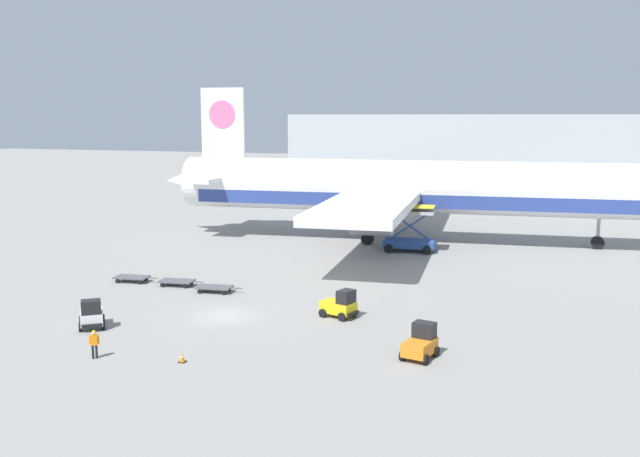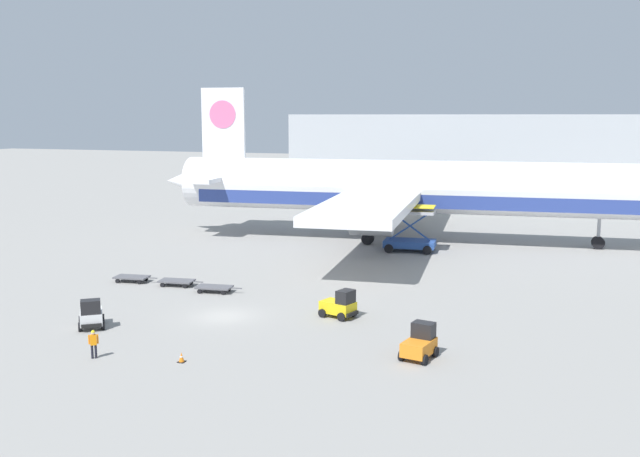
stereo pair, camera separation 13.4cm
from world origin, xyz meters
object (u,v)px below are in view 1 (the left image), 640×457
object	(u,v)px
airplane_main	(403,189)
baggage_dolly_second	(177,281)
baggage_tug_foreground	(421,343)
ground_crew_near	(94,342)
baggage_dolly_third	(215,287)
baggage_tug_mid	(92,315)
baggage_tug_far	(340,305)
traffic_cone_near	(182,358)
scissor_lift_loader	(410,233)
baggage_dolly_lead	(132,277)

from	to	relation	value
airplane_main	baggage_dolly_second	bearing A→B (deg)	-120.69
baggage_tug_foreground	ground_crew_near	size ratio (longest dim) A/B	1.59
baggage_dolly_second	ground_crew_near	xyz separation A→B (m)	(4.58, -17.11, 0.59)
airplane_main	baggage_dolly_third	xyz separation A→B (m)	(-8.95, -27.96, -5.45)
ground_crew_near	baggage_tug_mid	bearing A→B (deg)	-85.55
baggage_tug_far	baggage_dolly_second	world-z (taller)	baggage_tug_far
baggage_tug_foreground	traffic_cone_near	size ratio (longest dim) A/B	4.68
scissor_lift_loader	baggage_tug_far	size ratio (longest dim) A/B	1.99
baggage_tug_far	ground_crew_near	size ratio (longest dim) A/B	1.63
baggage_dolly_second	traffic_cone_near	distance (m)	18.72
airplane_main	baggage_dolly_second	distance (m)	30.44
scissor_lift_loader	baggage_tug_foreground	world-z (taller)	scissor_lift_loader
baggage_dolly_third	traffic_cone_near	distance (m)	16.18
baggage_dolly_third	airplane_main	bearing A→B (deg)	65.10
airplane_main	ground_crew_near	distance (m)	45.18
baggage_tug_foreground	baggage_dolly_lead	distance (m)	28.76
baggage_tug_mid	baggage_dolly_third	world-z (taller)	baggage_tug_mid
airplane_main	baggage_tug_mid	distance (m)	41.30
scissor_lift_loader	airplane_main	bearing A→B (deg)	104.14
baggage_dolly_lead	ground_crew_near	size ratio (longest dim) A/B	2.24
baggage_tug_mid	baggage_dolly_second	bearing A→B (deg)	146.83
baggage_dolly_third	scissor_lift_loader	bearing A→B (deg)	56.49
ground_crew_near	airplane_main	bearing A→B (deg)	-134.10
airplane_main	traffic_cone_near	size ratio (longest dim) A/B	101.38
baggage_tug_foreground	baggage_dolly_second	world-z (taller)	baggage_tug_foreground
baggage_dolly_second	baggage_dolly_third	distance (m)	4.01
baggage_tug_mid	airplane_main	bearing A→B (deg)	126.33
baggage_tug_foreground	traffic_cone_near	xyz separation A→B (m)	(-12.65, -5.15, -0.60)
baggage_dolly_lead	ground_crew_near	bearing A→B (deg)	-69.74
baggage_tug_far	baggage_dolly_lead	xyz separation A→B (m)	(-19.74, 4.43, -0.49)
baggage_tug_mid	ground_crew_near	size ratio (longest dim) A/B	1.67
baggage_tug_foreground	baggage_dolly_third	bearing A→B (deg)	73.24
baggage_dolly_third	traffic_cone_near	xyz separation A→B (m)	(5.76, -15.12, -0.11)
scissor_lift_loader	traffic_cone_near	size ratio (longest dim) A/B	9.52
scissor_lift_loader	ground_crew_near	world-z (taller)	scissor_lift_loader
scissor_lift_loader	baggage_dolly_third	world-z (taller)	scissor_lift_loader
baggage_dolly_second	traffic_cone_near	xyz separation A→B (m)	(9.67, -16.03, -0.11)
scissor_lift_loader	baggage_tug_mid	distance (m)	36.28
scissor_lift_loader	baggage_tug_mid	xyz separation A→B (m)	(-14.21, -33.36, -0.96)
scissor_lift_loader	baggage_tug_foreground	bearing A→B (deg)	-82.24
airplane_main	scissor_lift_loader	xyz separation A→B (m)	(2.04, -5.79, -4.00)
airplane_main	ground_crew_near	bearing A→B (deg)	-105.88
airplane_main	traffic_cone_near	bearing A→B (deg)	-99.49
baggage_tug_mid	baggage_dolly_lead	world-z (taller)	baggage_tug_mid
baggage_dolly_lead	baggage_dolly_third	world-z (taller)	same
airplane_main	baggage_tug_mid	world-z (taller)	airplane_main
baggage_tug_foreground	baggage_tug_mid	world-z (taller)	same
baggage_dolly_second	traffic_cone_near	size ratio (longest dim) A/B	6.58
scissor_lift_loader	baggage_dolly_third	distance (m)	24.78
baggage_dolly_second	traffic_cone_near	bearing A→B (deg)	-66.05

